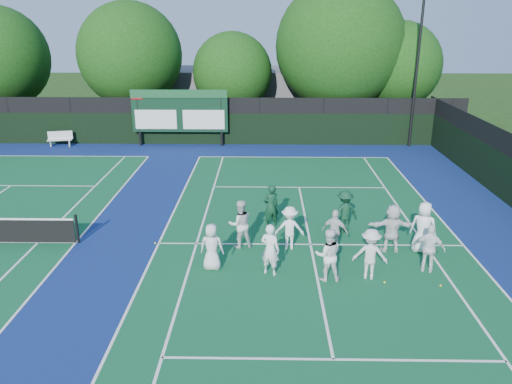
{
  "coord_description": "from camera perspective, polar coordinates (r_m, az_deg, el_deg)",
  "views": [
    {
      "loc": [
        -1.67,
        -15.34,
        7.73
      ],
      "look_at": [
        -2.0,
        3.0,
        1.3
      ],
      "focal_mm": 35.0,
      "sensor_mm": 36.0,
      "label": 1
    }
  ],
  "objects": [
    {
      "name": "ground",
      "position": [
        17.26,
        6.53,
        -7.43
      ],
      "size": [
        120.0,
        120.0,
        0.0
      ],
      "primitive_type": "plane",
      "color": "#1B390F",
      "rests_on": "ground"
    },
    {
      "name": "court_apron",
      "position": [
        18.59,
        -12.6,
        -5.75
      ],
      "size": [
        34.0,
        32.0,
        0.01
      ],
      "primitive_type": "cube",
      "color": "navy",
      "rests_on": "ground"
    },
    {
      "name": "near_court",
      "position": [
        18.15,
        6.25,
        -5.98
      ],
      "size": [
        11.05,
        23.85,
        0.01
      ],
      "color": "#10522C",
      "rests_on": "ground"
    },
    {
      "name": "back_fence",
      "position": [
        32.27,
        -6.76,
        7.79
      ],
      "size": [
        34.0,
        0.08,
        3.0
      ],
      "color": "black",
      "rests_on": "ground"
    },
    {
      "name": "scoreboard",
      "position": [
        31.87,
        -8.75,
        9.08
      ],
      "size": [
        6.0,
        0.21,
        3.55
      ],
      "color": "black",
      "rests_on": "ground"
    },
    {
      "name": "clubhouse",
      "position": [
        39.76,
        0.55,
        11.03
      ],
      "size": [
        18.0,
        6.0,
        4.0
      ],
      "primitive_type": "cube",
      "color": "#5B5B60",
      "rests_on": "ground"
    },
    {
      "name": "light_pole_right",
      "position": [
        32.4,
        18.19,
        15.87
      ],
      "size": [
        1.2,
        0.3,
        10.12
      ],
      "color": "black",
      "rests_on": "ground"
    },
    {
      "name": "bench",
      "position": [
        34.11,
        -21.48,
        5.75
      ],
      "size": [
        1.54,
        0.73,
        0.94
      ],
      "color": "silver",
      "rests_on": "ground"
    },
    {
      "name": "tree_a",
      "position": [
        39.47,
        -27.19,
        13.23
      ],
      "size": [
        6.96,
        6.96,
        8.62
      ],
      "color": "black",
      "rests_on": "ground"
    },
    {
      "name": "tree_b",
      "position": [
        36.16,
        -13.89,
        14.7
      ],
      "size": [
        7.04,
        7.04,
        8.86
      ],
      "color": "black",
      "rests_on": "ground"
    },
    {
      "name": "tree_c",
      "position": [
        35.17,
        -2.46,
        13.3
      ],
      "size": [
        5.41,
        5.41,
        6.91
      ],
      "color": "black",
      "rests_on": "ground"
    },
    {
      "name": "tree_d",
      "position": [
        35.36,
        9.81,
        15.75
      ],
      "size": [
        8.65,
        8.65,
        10.24
      ],
      "color": "black",
      "rests_on": "ground"
    },
    {
      "name": "tree_e",
      "position": [
        36.23,
        16.06,
        13.51
      ],
      "size": [
        5.87,
        5.87,
        7.61
      ],
      "color": "black",
      "rests_on": "ground"
    },
    {
      "name": "tennis_ball_1",
      "position": [
        19.41,
        15.51,
        -4.79
      ],
      "size": [
        0.07,
        0.07,
        0.07
      ],
      "primitive_type": "sphere",
      "color": "yellow",
      "rests_on": "ground"
    },
    {
      "name": "tennis_ball_2",
      "position": [
        16.4,
        20.35,
        -10.0
      ],
      "size": [
        0.07,
        0.07,
        0.07
      ],
      "primitive_type": "sphere",
      "color": "yellow",
      "rests_on": "ground"
    },
    {
      "name": "tennis_ball_3",
      "position": [
        18.45,
        -11.45,
        -5.75
      ],
      "size": [
        0.07,
        0.07,
        0.07
      ],
      "primitive_type": "sphere",
      "color": "yellow",
      "rests_on": "ground"
    },
    {
      "name": "tennis_ball_4",
      "position": [
        21.21,
        4.04,
        -2.01
      ],
      "size": [
        0.07,
        0.07,
        0.07
      ],
      "primitive_type": "sphere",
      "color": "yellow",
      "rests_on": "ground"
    },
    {
      "name": "tennis_ball_5",
      "position": [
        16.08,
        14.48,
        -9.96
      ],
      "size": [
        0.07,
        0.07,
        0.07
      ],
      "primitive_type": "sphere",
      "color": "yellow",
      "rests_on": "ground"
    },
    {
      "name": "player_front_0",
      "position": [
        16.14,
        -5.08,
        -6.27
      ],
      "size": [
        0.8,
        0.56,
        1.56
      ],
      "primitive_type": "imported",
      "rotation": [
        0.0,
        0.0,
        3.06
      ],
      "color": "silver",
      "rests_on": "ground"
    },
    {
      "name": "player_front_1",
      "position": [
        15.73,
        1.61,
        -6.58
      ],
      "size": [
        0.74,
        0.62,
        1.72
      ],
      "primitive_type": "imported",
      "rotation": [
        0.0,
        0.0,
        2.74
      ],
      "color": "white",
      "rests_on": "ground"
    },
    {
      "name": "player_front_2",
      "position": [
        15.57,
        8.22,
        -7.12
      ],
      "size": [
        0.85,
        0.68,
        1.7
      ],
      "primitive_type": "imported",
      "rotation": [
        0.0,
        0.0,
        3.18
      ],
      "color": "white",
      "rests_on": "ground"
    },
    {
      "name": "player_front_3",
      "position": [
        15.92,
        12.93,
        -6.92
      ],
      "size": [
        1.17,
        0.81,
        1.65
      ],
      "primitive_type": "imported",
      "rotation": [
        0.0,
        0.0,
        2.94
      ],
      "color": "silver",
      "rests_on": "ground"
    },
    {
      "name": "player_front_4",
      "position": [
        16.83,
        19.23,
        -6.12
      ],
      "size": [
        1.02,
        0.69,
        1.62
      ],
      "primitive_type": "imported",
      "rotation": [
        0.0,
        0.0,
        2.8
      ],
      "color": "white",
      "rests_on": "ground"
    },
    {
      "name": "player_back_0",
      "position": [
        17.55,
        -1.82,
        -3.67
      ],
      "size": [
        1.0,
        0.87,
        1.76
      ],
      "primitive_type": "imported",
      "rotation": [
        0.0,
        0.0,
        3.42
      ],
      "color": "silver",
      "rests_on": "ground"
    },
    {
      "name": "player_back_1",
      "position": [
        17.49,
        3.86,
        -4.12
      ],
      "size": [
        1.03,
        0.6,
        1.57
      ],
      "primitive_type": "imported",
      "rotation": [
        0.0,
        0.0,
        3.12
      ],
      "color": "white",
      "rests_on": "ground"
    },
    {
      "name": "player_back_2",
      "position": [
        17.41,
        9.0,
        -4.46
      ],
      "size": [
        0.99,
        0.72,
        1.56
      ],
      "primitive_type": "imported",
      "rotation": [
        0.0,
        0.0,
        2.73
      ],
      "color": "silver",
      "rests_on": "ground"
    },
    {
      "name": "player_back_3",
      "position": [
        17.88,
        15.28,
        -3.99
      ],
      "size": [
        1.61,
        0.51,
        1.73
      ],
      "primitive_type": "imported",
      "rotation": [
        0.0,
        0.0,
        3.14
      ],
      "color": "white",
      "rests_on": "ground"
    },
    {
      "name": "player_back_4",
      "position": [
        18.12,
        18.58,
        -3.85
      ],
      "size": [
        1.05,
        0.9,
        1.83
      ],
      "primitive_type": "imported",
      "rotation": [
        0.0,
        0.0,
        2.71
      ],
      "color": "white",
      "rests_on": "ground"
    },
    {
      "name": "coach_left",
      "position": [
        19.17,
        1.72,
        -1.65
      ],
      "size": [
        0.75,
        0.63,
        1.74
      ],
      "primitive_type": "imported",
      "rotation": [
        0.0,
        0.0,
        3.54
      ],
      "color": "#0F3A22",
      "rests_on": "ground"
    },
    {
      "name": "coach_right",
      "position": [
        19.04,
        10.09,
        -2.23
      ],
      "size": [
        1.23,
        0.97,
        1.67
      ],
      "primitive_type": "imported",
      "rotation": [
        0.0,
        0.0,
        3.52
      ],
      "color": "#0F3923",
      "rests_on": "ground"
    }
  ]
}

